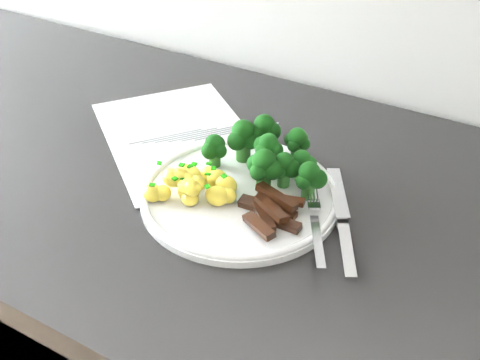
{
  "coord_description": "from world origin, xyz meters",
  "views": [
    {
      "loc": [
        0.3,
        1.11,
        1.4
      ],
      "look_at": [
        -0.01,
        1.64,
        0.96
      ],
      "focal_mm": 44.06,
      "sensor_mm": 36.0,
      "label": 1
    }
  ],
  "objects_px": {
    "recipe_paper": "(179,136)",
    "broccoli": "(268,152)",
    "knife": "(344,231)",
    "plate": "(240,194)",
    "beef_strips": "(270,210)",
    "potatoes": "(195,185)",
    "fork": "(316,228)"
  },
  "relations": [
    {
      "from": "plate",
      "to": "potatoes",
      "type": "distance_m",
      "value": 0.06
    },
    {
      "from": "recipe_paper",
      "to": "broccoli",
      "type": "relative_size",
      "value": 1.98
    },
    {
      "from": "broccoli",
      "to": "knife",
      "type": "bearing_deg",
      "value": -23.55
    },
    {
      "from": "potatoes",
      "to": "beef_strips",
      "type": "height_order",
      "value": "potatoes"
    },
    {
      "from": "recipe_paper",
      "to": "beef_strips",
      "type": "xyz_separation_m",
      "value": [
        0.21,
        -0.11,
        0.02
      ]
    },
    {
      "from": "recipe_paper",
      "to": "potatoes",
      "type": "bearing_deg",
      "value": -47.52
    },
    {
      "from": "broccoli",
      "to": "plate",
      "type": "bearing_deg",
      "value": -100.16
    },
    {
      "from": "knife",
      "to": "plate",
      "type": "bearing_deg",
      "value": 178.94
    },
    {
      "from": "plate",
      "to": "beef_strips",
      "type": "bearing_deg",
      "value": -21.84
    },
    {
      "from": "plate",
      "to": "potatoes",
      "type": "height_order",
      "value": "potatoes"
    },
    {
      "from": "beef_strips",
      "to": "fork",
      "type": "height_order",
      "value": "beef_strips"
    },
    {
      "from": "broccoli",
      "to": "knife",
      "type": "height_order",
      "value": "broccoli"
    },
    {
      "from": "plate",
      "to": "beef_strips",
      "type": "distance_m",
      "value": 0.06
    },
    {
      "from": "potatoes",
      "to": "fork",
      "type": "bearing_deg",
      "value": 2.61
    },
    {
      "from": "recipe_paper",
      "to": "knife",
      "type": "distance_m",
      "value": 0.31
    },
    {
      "from": "potatoes",
      "to": "beef_strips",
      "type": "xyz_separation_m",
      "value": [
        0.1,
        0.01,
        -0.01
      ]
    },
    {
      "from": "recipe_paper",
      "to": "potatoes",
      "type": "relative_size",
      "value": 3.32
    },
    {
      "from": "plate",
      "to": "knife",
      "type": "bearing_deg",
      "value": -1.06
    },
    {
      "from": "recipe_paper",
      "to": "potatoes",
      "type": "distance_m",
      "value": 0.16
    },
    {
      "from": "beef_strips",
      "to": "plate",
      "type": "bearing_deg",
      "value": 158.16
    },
    {
      "from": "broccoli",
      "to": "beef_strips",
      "type": "xyz_separation_m",
      "value": [
        0.04,
        -0.08,
        -0.03
      ]
    },
    {
      "from": "fork",
      "to": "knife",
      "type": "distance_m",
      "value": 0.04
    },
    {
      "from": "broccoli",
      "to": "potatoes",
      "type": "bearing_deg",
      "value": -123.46
    },
    {
      "from": "plate",
      "to": "recipe_paper",
      "type": "bearing_deg",
      "value": 150.87
    },
    {
      "from": "broccoli",
      "to": "knife",
      "type": "distance_m",
      "value": 0.15
    },
    {
      "from": "knife",
      "to": "beef_strips",
      "type": "bearing_deg",
      "value": -167.72
    },
    {
      "from": "beef_strips",
      "to": "fork",
      "type": "distance_m",
      "value": 0.06
    },
    {
      "from": "beef_strips",
      "to": "potatoes",
      "type": "bearing_deg",
      "value": -174.75
    },
    {
      "from": "broccoli",
      "to": "potatoes",
      "type": "height_order",
      "value": "broccoli"
    },
    {
      "from": "plate",
      "to": "fork",
      "type": "xyz_separation_m",
      "value": [
        0.12,
        -0.02,
        0.01
      ]
    },
    {
      "from": "recipe_paper",
      "to": "potatoes",
      "type": "xyz_separation_m",
      "value": [
        0.11,
        -0.12,
        0.02
      ]
    },
    {
      "from": "potatoes",
      "to": "plate",
      "type": "bearing_deg",
      "value": 33.44
    }
  ]
}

